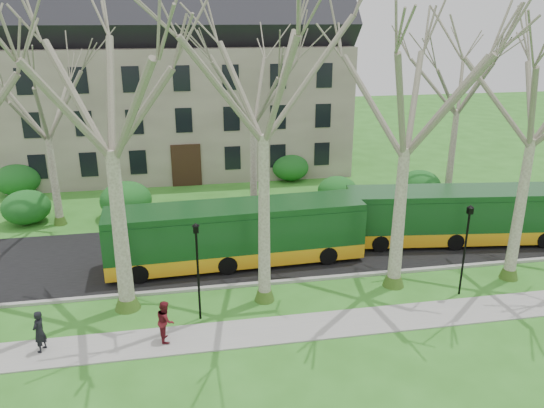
{
  "coord_description": "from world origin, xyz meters",
  "views": [
    {
      "loc": [
        -6.47,
        -20.95,
        12.32
      ],
      "look_at": [
        -2.16,
        3.0,
        3.56
      ],
      "focal_mm": 35.0,
      "sensor_mm": 36.0,
      "label": 1
    }
  ],
  "objects": [
    {
      "name": "pedestrian_a",
      "position": [
        -12.14,
        -2.31,
        0.91
      ],
      "size": [
        0.6,
        0.73,
        1.7
      ],
      "primitive_type": "imported",
      "rotation": [
        0.0,
        0.0,
        -1.94
      ],
      "color": "black",
      "rests_on": "sidewalk"
    },
    {
      "name": "bus_lead",
      "position": [
        -3.84,
        4.06,
        1.69
      ],
      "size": [
        13.15,
        3.2,
        3.26
      ],
      "primitive_type": null,
      "rotation": [
        0.0,
        0.0,
        0.04
      ],
      "color": "#13441A",
      "rests_on": "road"
    },
    {
      "name": "tree_row_far",
      "position": [
        -1.33,
        11.0,
        6.0
      ],
      "size": [
        33.0,
        7.0,
        12.0
      ],
      "color": "gray",
      "rests_on": "ground"
    },
    {
      "name": "curb",
      "position": [
        0.0,
        1.5,
        0.07
      ],
      "size": [
        80.0,
        0.25,
        0.14
      ],
      "primitive_type": "cube",
      "color": "#A5A39E",
      "rests_on": "ground"
    },
    {
      "name": "building",
      "position": [
        -6.0,
        24.0,
        8.07
      ],
      "size": [
        26.5,
        12.2,
        16.0
      ],
      "color": "gray",
      "rests_on": "ground"
    },
    {
      "name": "hedges",
      "position": [
        -4.67,
        14.0,
        1.0
      ],
      "size": [
        30.6,
        8.6,
        2.0
      ],
      "color": "#19581F",
      "rests_on": "ground"
    },
    {
      "name": "bus_follow",
      "position": [
        8.93,
        4.6,
        1.64
      ],
      "size": [
        12.88,
        4.16,
        3.16
      ],
      "primitive_type": null,
      "rotation": [
        0.0,
        0.0,
        -0.12
      ],
      "color": "#13441A",
      "rests_on": "road"
    },
    {
      "name": "sidewalk",
      "position": [
        0.0,
        -2.5,
        0.03
      ],
      "size": [
        70.0,
        2.0,
        0.06
      ],
      "primitive_type": "cube",
      "color": "gray",
      "rests_on": "ground"
    },
    {
      "name": "tree_row_verge",
      "position": [
        0.0,
        0.3,
        7.0
      ],
      "size": [
        49.0,
        7.0,
        14.0
      ],
      "color": "gray",
      "rests_on": "ground"
    },
    {
      "name": "lamp_row",
      "position": [
        -0.0,
        -1.0,
        2.57
      ],
      "size": [
        36.22,
        0.22,
        4.3
      ],
      "color": "black",
      "rests_on": "ground"
    },
    {
      "name": "road",
      "position": [
        0.0,
        5.5,
        0.03
      ],
      "size": [
        80.0,
        8.0,
        0.06
      ],
      "primitive_type": "cube",
      "color": "black",
      "rests_on": "ground"
    },
    {
      "name": "ground",
      "position": [
        0.0,
        0.0,
        0.0
      ],
      "size": [
        120.0,
        120.0,
        0.0
      ],
      "primitive_type": "plane",
      "color": "#2F6F1F",
      "rests_on": "ground"
    },
    {
      "name": "pedestrian_b",
      "position": [
        -7.4,
        -2.4,
        0.91
      ],
      "size": [
        0.72,
        0.89,
        1.71
      ],
      "primitive_type": "imported",
      "rotation": [
        0.0,
        0.0,
        1.66
      ],
      "color": "maroon",
      "rests_on": "sidewalk"
    }
  ]
}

